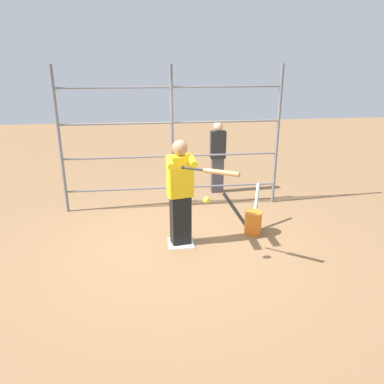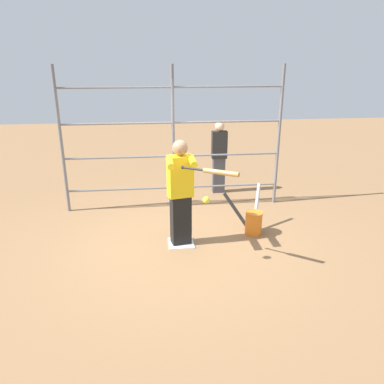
# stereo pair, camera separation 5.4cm
# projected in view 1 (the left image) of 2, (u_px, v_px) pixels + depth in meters

# --- Properties ---
(ground_plane) EXTENTS (24.00, 24.00, 0.00)m
(ground_plane) POSITION_uv_depth(u_px,v_px,m) (181.00, 243.00, 6.01)
(ground_plane) COLOR olive
(home_plate) EXTENTS (0.40, 0.40, 0.02)m
(home_plate) POSITION_uv_depth(u_px,v_px,m) (181.00, 243.00, 6.01)
(home_plate) COLOR white
(home_plate) RESTS_ON ground
(fence_backstop) EXTENTS (4.17, 0.06, 2.71)m
(fence_backstop) POSITION_uv_depth(u_px,v_px,m) (172.00, 140.00, 7.04)
(fence_backstop) COLOR slate
(fence_backstop) RESTS_ON ground
(batter) EXTENTS (0.43, 0.63, 1.69)m
(batter) POSITION_uv_depth(u_px,v_px,m) (180.00, 190.00, 5.69)
(batter) COLOR black
(batter) RESTS_ON ground
(baseball_bat_swinging) EXTENTS (0.71, 0.55, 0.08)m
(baseball_bat_swinging) POSITION_uv_depth(u_px,v_px,m) (216.00, 172.00, 4.87)
(baseball_bat_swinging) COLOR black
(softball_in_flight) EXTENTS (0.10, 0.10, 0.10)m
(softball_in_flight) POSITION_uv_depth(u_px,v_px,m) (206.00, 200.00, 5.07)
(softball_in_flight) COLOR yellow
(bat_bucket) EXTENTS (0.72, 0.65, 0.75)m
(bat_bucket) POSITION_uv_depth(u_px,v_px,m) (252.00, 220.00, 6.31)
(bat_bucket) COLOR orange
(bat_bucket) RESTS_ON ground
(bystander_behind_fence) EXTENTS (0.32, 0.20, 1.56)m
(bystander_behind_fence) POSITION_uv_depth(u_px,v_px,m) (218.00, 156.00, 8.04)
(bystander_behind_fence) COLOR #3F3F47
(bystander_behind_fence) RESTS_ON ground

